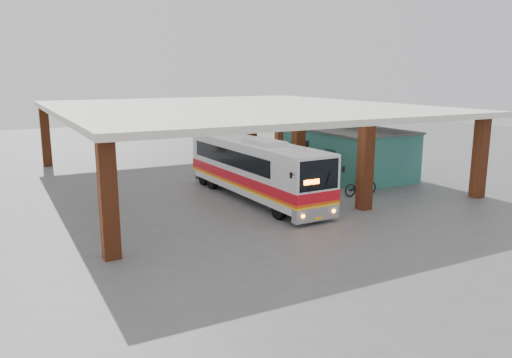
{
  "coord_description": "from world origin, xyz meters",
  "views": [
    {
      "loc": [
        -12.94,
        -21.55,
        6.53
      ],
      "look_at": [
        -1.44,
        0.0,
        1.39
      ],
      "focal_mm": 35.0,
      "sensor_mm": 36.0,
      "label": 1
    }
  ],
  "objects_px": {
    "pedestrian": "(306,183)",
    "red_chair": "(293,166)",
    "coach_bus": "(255,169)",
    "motorcycle": "(361,185)"
  },
  "relations": [
    {
      "from": "motorcycle",
      "to": "coach_bus",
      "type": "bearing_deg",
      "value": 70.45
    },
    {
      "from": "pedestrian",
      "to": "coach_bus",
      "type": "bearing_deg",
      "value": -74.4
    },
    {
      "from": "motorcycle",
      "to": "red_chair",
      "type": "height_order",
      "value": "motorcycle"
    },
    {
      "from": "pedestrian",
      "to": "red_chair",
      "type": "xyz_separation_m",
      "value": [
        3.66,
        7.1,
        -0.59
      ]
    },
    {
      "from": "motorcycle",
      "to": "red_chair",
      "type": "distance_m",
      "value": 7.6
    },
    {
      "from": "coach_bus",
      "to": "pedestrian",
      "type": "bearing_deg",
      "value": -37.82
    },
    {
      "from": "pedestrian",
      "to": "red_chair",
      "type": "height_order",
      "value": "pedestrian"
    },
    {
      "from": "red_chair",
      "to": "coach_bus",
      "type": "bearing_deg",
      "value": -126.15
    },
    {
      "from": "coach_bus",
      "to": "motorcycle",
      "type": "relative_size",
      "value": 5.36
    },
    {
      "from": "coach_bus",
      "to": "red_chair",
      "type": "relative_size",
      "value": 14.9
    }
  ]
}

